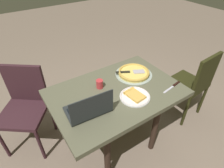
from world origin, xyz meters
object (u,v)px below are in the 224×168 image
at_px(pizza_tray, 134,73).
at_px(chair_far, 25,104).
at_px(table_knife, 173,86).
at_px(laptop, 89,108).
at_px(drink_cup, 100,84).
at_px(chair_near, 193,82).
at_px(pizza_plate, 135,96).
at_px(dining_table, 116,99).

bearing_deg(pizza_tray, chair_far, -23.89).
distance_m(pizza_tray, table_knife, 0.41).
xyz_separation_m(laptop, drink_cup, (-0.24, -0.24, -0.01)).
distance_m(laptop, chair_near, 1.38).
distance_m(pizza_tray, chair_far, 1.17).
height_order(pizza_tray, drink_cup, drink_cup).
bearing_deg(laptop, chair_near, 178.30).
bearing_deg(chair_far, chair_near, 157.43).
bearing_deg(table_knife, chair_near, -169.41).
bearing_deg(laptop, pizza_tray, -160.45).
xyz_separation_m(drink_cup, chair_far, (0.64, -0.45, -0.27)).
relative_size(pizza_plate, table_knife, 1.08).
xyz_separation_m(pizza_plate, table_knife, (-0.41, 0.08, -0.01)).
bearing_deg(chair_near, chair_far, -22.57).
relative_size(dining_table, chair_near, 1.29).
bearing_deg(laptop, dining_table, -162.58).
xyz_separation_m(dining_table, table_knife, (-0.49, 0.24, 0.10)).
xyz_separation_m(laptop, table_knife, (-0.83, 0.14, -0.04)).
distance_m(table_knife, chair_far, 1.51).
xyz_separation_m(chair_near, chair_far, (1.76, -0.73, -0.00)).
relative_size(laptop, chair_near, 0.39).
xyz_separation_m(pizza_plate, drink_cup, (0.19, -0.29, 0.03)).
height_order(pizza_plate, table_knife, pizza_plate).
bearing_deg(drink_cup, table_knife, 147.86).
bearing_deg(laptop, drink_cup, -135.20).
bearing_deg(drink_cup, dining_table, 127.46).
relative_size(laptop, pizza_plate, 1.35).
height_order(table_knife, chair_far, chair_far).
distance_m(dining_table, chair_far, 0.95).
xyz_separation_m(table_knife, chair_far, (1.24, -0.83, -0.24)).
distance_m(dining_table, laptop, 0.38).
height_order(laptop, pizza_plate, laptop).
height_order(dining_table, table_knife, table_knife).
bearing_deg(laptop, chair_far, -59.67).
relative_size(dining_table, pizza_plate, 4.44).
bearing_deg(chair_far, drink_cup, 144.71).
bearing_deg(chair_near, table_knife, 10.59).
xyz_separation_m(pizza_tray, chair_near, (-0.71, 0.27, -0.25)).
relative_size(pizza_tray, chair_near, 0.41).
xyz_separation_m(laptop, pizza_tray, (-0.64, -0.23, -0.03)).
xyz_separation_m(laptop, pizza_plate, (-0.42, 0.06, -0.03)).
bearing_deg(table_knife, chair_far, -33.80).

